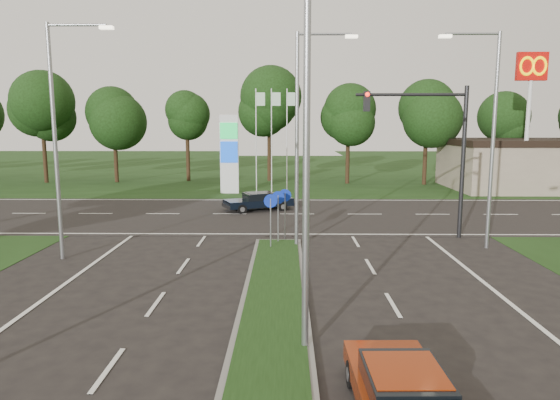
{
  "coord_description": "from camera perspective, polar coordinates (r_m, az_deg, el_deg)",
  "views": [
    {
      "loc": [
        0.36,
        -5.07,
        5.26
      ],
      "look_at": [
        0.1,
        15.12,
        2.2
      ],
      "focal_mm": 32.0,
      "sensor_mm": 36.0,
      "label": 1
    }
  ],
  "objects": [
    {
      "name": "verge_far",
      "position": [
        60.3,
        0.39,
        3.61
      ],
      "size": [
        160.0,
        50.0,
        0.02
      ],
      "primitive_type": "cube",
      "color": "black",
      "rests_on": "ground"
    },
    {
      "name": "cross_road",
      "position": [
        29.54,
        0.02,
        -1.64
      ],
      "size": [
        160.0,
        12.0,
        0.02
      ],
      "primitive_type": "cube",
      "color": "black",
      "rests_on": "ground"
    },
    {
      "name": "median_kerb",
      "position": [
        10.46,
        -1.41,
        -21.2
      ],
      "size": [
        2.0,
        26.0,
        0.12
      ],
      "primitive_type": "cube",
      "color": "slate",
      "rests_on": "ground"
    },
    {
      "name": "commercial_building",
      "position": [
        46.53,
        28.5,
        3.56
      ],
      "size": [
        16.0,
        9.0,
        4.0
      ],
      "primitive_type": "cube",
      "color": "gray",
      "rests_on": "ground"
    },
    {
      "name": "streetlight_median_near",
      "position": [
        11.09,
        4.1,
        7.66
      ],
      "size": [
        2.53,
        0.22,
        9.0
      ],
      "color": "gray",
      "rests_on": "ground"
    },
    {
      "name": "streetlight_median_far",
      "position": [
        21.08,
        2.5,
        8.11
      ],
      "size": [
        2.53,
        0.22,
        9.0
      ],
      "color": "gray",
      "rests_on": "ground"
    },
    {
      "name": "streetlight_left_far",
      "position": [
        20.94,
        -23.9,
        7.39
      ],
      "size": [
        2.53,
        0.22,
        9.0
      ],
      "color": "gray",
      "rests_on": "ground"
    },
    {
      "name": "streetlight_right_far",
      "position": [
        22.7,
        22.77,
        7.49
      ],
      "size": [
        2.53,
        0.22,
        9.0
      ],
      "rotation": [
        0.0,
        0.0,
        3.14
      ],
      "color": "gray",
      "rests_on": "ground"
    },
    {
      "name": "traffic_signal",
      "position": [
        24.06,
        17.35,
        6.78
      ],
      "size": [
        5.1,
        0.42,
        7.0
      ],
      "color": "black",
      "rests_on": "ground"
    },
    {
      "name": "median_signs",
      "position": [
        21.76,
        -0.22,
        -0.76
      ],
      "size": [
        1.16,
        1.76,
        2.38
      ],
      "color": "gray",
      "rests_on": "ground"
    },
    {
      "name": "gas_pylon",
      "position": [
        38.39,
        -5.49,
        5.49
      ],
      "size": [
        5.8,
        1.26,
        8.0
      ],
      "color": "silver",
      "rests_on": "ground"
    },
    {
      "name": "mcdonalds_sign",
      "position": [
        41.12,
        26.72,
        11.52
      ],
      "size": [
        2.2,
        0.47,
        10.4
      ],
      "color": "silver",
      "rests_on": "ground"
    },
    {
      "name": "treeline_far",
      "position": [
        45.03,
        0.41,
        10.61
      ],
      "size": [
        6.0,
        6.0,
        9.9
      ],
      "color": "black",
      "rests_on": "ground"
    },
    {
      "name": "red_sedan",
      "position": [
        9.66,
        13.93,
        -20.69
      ],
      "size": [
        1.67,
        3.91,
        1.07
      ],
      "rotation": [
        0.0,
        0.0,
        0.02
      ],
      "color": "maroon",
      "rests_on": "ground"
    },
    {
      "name": "navy_sedan",
      "position": [
        30.73,
        -2.45,
        -0.11
      ],
      "size": [
        4.4,
        3.13,
        1.12
      ],
      "rotation": [
        0.0,
        0.0,
        1.97
      ],
      "color": "black",
      "rests_on": "ground"
    }
  ]
}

